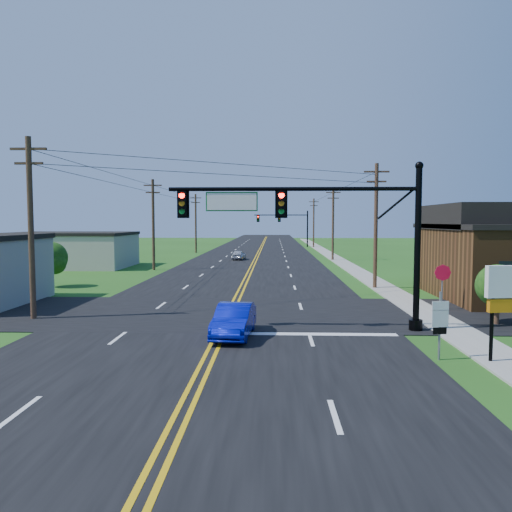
{
  "coord_description": "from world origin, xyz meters",
  "views": [
    {
      "loc": [
        2.47,
        -14.16,
        4.89
      ],
      "look_at": [
        1.61,
        10.0,
        3.19
      ],
      "focal_mm": 35.0,
      "sensor_mm": 36.0,
      "label": 1
    }
  ],
  "objects_px": {
    "signal_mast_main": "(316,224)",
    "signal_mast_far": "(284,223)",
    "blue_car": "(234,321)",
    "stop_sign": "(443,277)",
    "route_sign": "(440,320)"
  },
  "relations": [
    {
      "from": "signal_mast_main",
      "to": "signal_mast_far",
      "type": "distance_m",
      "value": 72.0
    },
    {
      "from": "blue_car",
      "to": "stop_sign",
      "type": "relative_size",
      "value": 1.63
    },
    {
      "from": "signal_mast_far",
      "to": "route_sign",
      "type": "bearing_deg",
      "value": -87.12
    },
    {
      "from": "route_sign",
      "to": "stop_sign",
      "type": "xyz_separation_m",
      "value": [
        3.42,
        10.01,
        0.4
      ]
    },
    {
      "from": "signal_mast_main",
      "to": "blue_car",
      "type": "height_order",
      "value": "signal_mast_main"
    },
    {
      "from": "signal_mast_main",
      "to": "route_sign",
      "type": "bearing_deg",
      "value": -49.8
    },
    {
      "from": "route_sign",
      "to": "stop_sign",
      "type": "bearing_deg",
      "value": 62.49
    },
    {
      "from": "route_sign",
      "to": "stop_sign",
      "type": "distance_m",
      "value": 10.59
    },
    {
      "from": "signal_mast_main",
      "to": "route_sign",
      "type": "xyz_separation_m",
      "value": [
        3.96,
        -4.69,
        -3.34
      ]
    },
    {
      "from": "signal_mast_far",
      "to": "route_sign",
      "type": "height_order",
      "value": "signal_mast_far"
    },
    {
      "from": "route_sign",
      "to": "blue_car",
      "type": "bearing_deg",
      "value": 147.95
    },
    {
      "from": "signal_mast_main",
      "to": "route_sign",
      "type": "distance_m",
      "value": 6.99
    },
    {
      "from": "route_sign",
      "to": "stop_sign",
      "type": "height_order",
      "value": "stop_sign"
    },
    {
      "from": "signal_mast_main",
      "to": "stop_sign",
      "type": "height_order",
      "value": "signal_mast_main"
    },
    {
      "from": "blue_car",
      "to": "stop_sign",
      "type": "distance_m",
      "value": 12.9
    }
  ]
}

